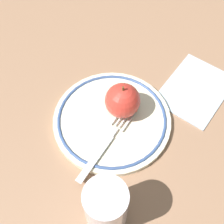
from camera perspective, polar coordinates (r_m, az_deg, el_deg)
name	(u,v)px	position (r m, az deg, el deg)	size (l,w,h in m)	color
ground_plane	(111,113)	(0.60, -0.24, -0.21)	(2.00, 2.00, 0.00)	#916B50
plate	(112,120)	(0.59, 0.00, -1.40)	(0.22, 0.22, 0.01)	beige
apple_red_whole	(123,101)	(0.56, 1.94, 2.10)	(0.06, 0.06, 0.07)	red
fork	(107,142)	(0.55, -1.01, -5.54)	(0.05, 0.19, 0.00)	silver
drinking_glass	(106,207)	(0.47, -1.09, -17.05)	(0.06, 0.06, 0.11)	silver
napkin_folded	(196,89)	(0.65, 15.03, 4.09)	(0.11, 0.15, 0.01)	#AFC0D1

